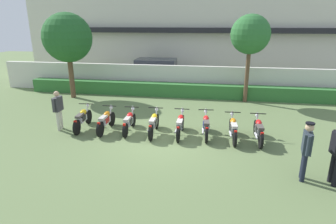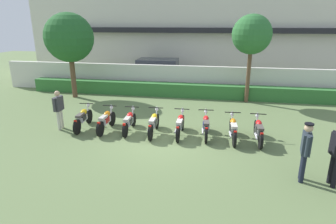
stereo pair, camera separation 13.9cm
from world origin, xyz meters
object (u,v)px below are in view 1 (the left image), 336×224
Objects in this scene: tree_near_inspector at (67,38)px; motorcycle_in_row_4 at (180,125)px; parked_car at (158,73)px; motorcycle_in_row_6 at (233,128)px; officer_0 at (307,147)px; motorcycle_in_row_0 at (83,119)px; motorcycle_in_row_2 at (129,122)px; tree_far_side at (250,35)px; motorcycle_in_row_3 at (154,123)px; inspector_person at (58,107)px; motorcycle_in_row_7 at (259,130)px; motorcycle_in_row_1 at (106,121)px; motorcycle_in_row_5 at (206,125)px.

tree_near_inspector is 2.52× the size of motorcycle_in_row_4.
parked_car is 2.44× the size of motorcycle_in_row_6.
motorcycle_in_row_4 is at bearing -23.80° from officer_0.
motorcycle_in_row_0 is 1.08× the size of motorcycle_in_row_2.
motorcycle_in_row_2 is 0.97× the size of motorcycle_in_row_6.
tree_far_side reaches higher than motorcycle_in_row_6.
tree_far_side reaches higher than motorcycle_in_row_4.
officer_0 is (5.93, -2.71, 0.59)m from motorcycle_in_row_2.
motorcycle_in_row_3 is at bearing -96.40° from motorcycle_in_row_0.
motorcycle_in_row_4 is (2.65, -8.64, -0.48)m from parked_car.
tree_near_inspector is 10.72m from motorcycle_in_row_6.
tree_near_inspector reaches higher than inspector_person.
motorcycle_in_row_6 is 3.22m from officer_0.
officer_0 reaches higher than motorcycle_in_row_6.
tree_far_side reaches higher than motorcycle_in_row_0.
tree_near_inspector is 7.51m from motorcycle_in_row_2.
inspector_person is (2.03, -5.02, -2.47)m from tree_near_inspector.
parked_car reaches higher than motorcycle_in_row_3.
motorcycle_in_row_7 is 1.08× the size of officer_0.
motorcycle_in_row_2 is at bearing -13.52° from officer_0.
motorcycle_in_row_0 is at bearing -100.75° from parked_car.
motorcycle_in_row_3 is at bearing -89.69° from motorcycle_in_row_1.
tree_far_side is at bearing -13.17° from motorcycle_in_row_6.
tree_far_side is 2.87× the size of inspector_person.
tree_near_inspector is 8.27m from motorcycle_in_row_3.
inspector_person is (-2.37, -8.83, 0.03)m from parked_car.
motorcycle_in_row_4 reaches higher than motorcycle_in_row_0.
motorcycle_in_row_6 is at bearing -102.33° from motorcycle_in_row_5.
motorcycle_in_row_2 is at bearing -94.80° from motorcycle_in_row_0.
motorcycle_in_row_3 is 1.04× the size of motorcycle_in_row_6.
tree_near_inspector is 9.04m from motorcycle_in_row_4.
tree_far_side reaches higher than motorcycle_in_row_7.
inspector_person is at bearing 89.59° from motorcycle_in_row_7.
motorcycle_in_row_0 is at bearing -7.74° from officer_0.
motorcycle_in_row_5 is 1.00× the size of motorcycle_in_row_7.
tree_near_inspector is 1.03× the size of tree_far_side.
motorcycle_in_row_2 is at bearing 88.45° from motorcycle_in_row_4.
officer_0 is at bearing -116.87° from motorcycle_in_row_2.
tree_near_inspector reaches higher than tree_far_side.
inspector_person is (-1.97, -0.15, 0.52)m from motorcycle_in_row_1.
motorcycle_in_row_0 is 1.05× the size of motorcycle_in_row_7.
motorcycle_in_row_3 is at bearing -17.22° from officer_0.
tree_near_inspector reaches higher than motorcycle_in_row_0.
motorcycle_in_row_4 is at bearing -89.04° from motorcycle_in_row_1.
officer_0 is at bearing -15.61° from inspector_person.
tree_near_inspector is at bearing 54.67° from motorcycle_in_row_5.
officer_0 is (6.89, -2.62, 0.57)m from motorcycle_in_row_1.
tree_near_inspector is 13.43m from officer_0.
motorcycle_in_row_4 is at bearing 84.33° from motorcycle_in_row_6.
motorcycle_in_row_5 is 1.13× the size of inspector_person.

